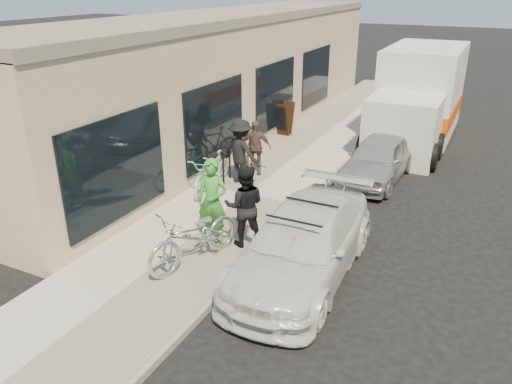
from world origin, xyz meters
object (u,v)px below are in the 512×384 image
(cruiser_bike_a, at_px, (216,169))
(bystander_b, at_px, (255,147))
(sedan_silver, at_px, (378,159))
(cruiser_bike_b, at_px, (206,173))
(bystander_a, at_px, (241,152))
(woman_rider, at_px, (212,201))
(tandem_bike, at_px, (194,237))
(man_standing, at_px, (245,206))
(sandwich_board, at_px, (281,118))
(bike_rack, at_px, (226,165))
(moving_truck, at_px, (418,100))
(cruiser_bike_c, at_px, (250,150))
(sedan_white, at_px, (303,243))

(cruiser_bike_a, relative_size, bystander_b, 0.96)
(cruiser_bike_a, distance_m, bystander_b, 1.38)
(sedan_silver, bearing_deg, cruiser_bike_b, -136.78)
(bystander_b, bearing_deg, bystander_a, -110.77)
(woman_rider, xyz_separation_m, bystander_a, (-1.00, 3.13, -0.02))
(tandem_bike, bearing_deg, cruiser_bike_a, 131.59)
(tandem_bike, xyz_separation_m, woman_rider, (-0.16, 0.95, 0.33))
(tandem_bike, height_order, man_standing, man_standing)
(woman_rider, distance_m, bystander_b, 4.05)
(sandwich_board, bearing_deg, tandem_bike, -73.78)
(bike_rack, height_order, sedan_silver, sedan_silver)
(woman_rider, relative_size, cruiser_bike_b, 0.98)
(sedan_silver, relative_size, moving_truck, 0.57)
(woman_rider, distance_m, cruiser_bike_b, 2.74)
(bystander_a, relative_size, bystander_b, 1.14)
(sedan_silver, xyz_separation_m, woman_rider, (-2.14, -5.34, 0.43))
(sedan_silver, relative_size, cruiser_bike_c, 2.12)
(man_standing, height_order, bystander_a, bystander_a)
(cruiser_bike_a, height_order, cruiser_bike_c, cruiser_bike_c)
(man_standing, height_order, cruiser_bike_b, man_standing)
(bike_rack, xyz_separation_m, bystander_a, (0.39, 0.10, 0.40))
(moving_truck, height_order, cruiser_bike_b, moving_truck)
(sedan_white, xyz_separation_m, man_standing, (-1.40, 0.34, 0.35))
(moving_truck, distance_m, bystander_a, 7.51)
(cruiser_bike_b, xyz_separation_m, bystander_b, (0.56, 1.69, 0.29))
(sedan_white, height_order, cruiser_bike_a, sedan_white)
(man_standing, relative_size, cruiser_bike_a, 1.17)
(bike_rack, relative_size, sedan_white, 0.17)
(moving_truck, relative_size, man_standing, 3.70)
(tandem_bike, bearing_deg, man_standing, 81.99)
(sandwich_board, xyz_separation_m, cruiser_bike_c, (0.54, -3.49, -0.06))
(cruiser_bike_a, xyz_separation_m, cruiser_bike_b, (-0.01, -0.47, 0.04))
(moving_truck, bearing_deg, man_standing, -100.16)
(sandwich_board, height_order, cruiser_bike_a, sandwich_board)
(man_standing, bearing_deg, cruiser_bike_b, -69.49)
(sedan_silver, height_order, tandem_bike, tandem_bike)
(woman_rider, bearing_deg, bystander_a, 101.19)
(sedan_silver, xyz_separation_m, tandem_bike, (-1.97, -6.29, 0.10))
(moving_truck, bearing_deg, cruiser_bike_b, -117.43)
(woman_rider, relative_size, bystander_b, 1.17)
(cruiser_bike_a, distance_m, cruiser_bike_c, 1.62)
(bike_rack, bearing_deg, bystander_b, 65.26)
(bystander_b, bearing_deg, man_standing, -85.67)
(man_standing, bearing_deg, bystander_a, -86.90)
(man_standing, bearing_deg, cruiser_bike_c, -90.45)
(sedan_white, xyz_separation_m, woman_rider, (-2.07, 0.19, 0.38))
(woman_rider, distance_m, cruiser_bike_a, 3.14)
(sedan_white, relative_size, sedan_silver, 1.28)
(sedan_white, distance_m, moving_truck, 10.05)
(sandwich_board, relative_size, cruiser_bike_c, 0.66)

